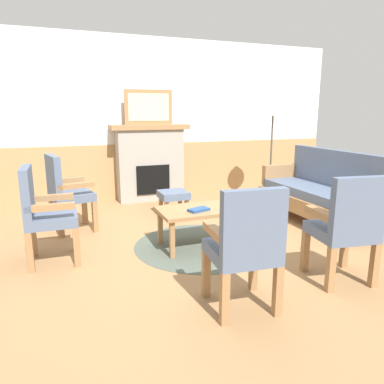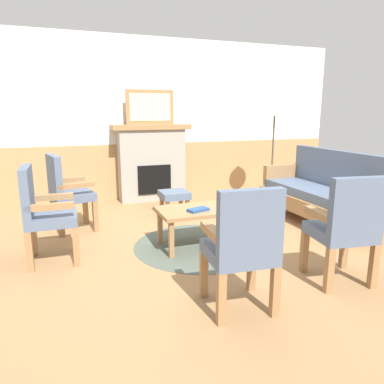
% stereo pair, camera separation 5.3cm
% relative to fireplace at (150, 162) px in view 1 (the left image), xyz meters
% --- Properties ---
extents(ground_plane, '(14.00, 14.00, 0.00)m').
position_rel_fireplace_xyz_m(ground_plane, '(0.00, -2.35, -0.65)').
color(ground_plane, '#997047').
extents(wall_back, '(7.20, 0.14, 2.70)m').
position_rel_fireplace_xyz_m(wall_back, '(0.00, 0.25, 0.66)').
color(wall_back, white).
rests_on(wall_back, ground_plane).
extents(fireplace, '(1.30, 0.44, 1.28)m').
position_rel_fireplace_xyz_m(fireplace, '(0.00, 0.00, 0.00)').
color(fireplace, gray).
rests_on(fireplace, ground_plane).
extents(framed_picture, '(0.80, 0.04, 0.56)m').
position_rel_fireplace_xyz_m(framed_picture, '(0.00, 0.00, 0.91)').
color(framed_picture, olive).
rests_on(framed_picture, fireplace).
extents(couch, '(0.70, 1.80, 0.98)m').
position_rel_fireplace_xyz_m(couch, '(1.83, -2.07, -0.26)').
color(couch, olive).
rests_on(couch, ground_plane).
extents(coffee_table, '(0.96, 0.56, 0.44)m').
position_rel_fireplace_xyz_m(coffee_table, '(-0.02, -2.35, -0.27)').
color(coffee_table, olive).
rests_on(coffee_table, ground_plane).
extents(round_rug, '(1.53, 1.53, 0.01)m').
position_rel_fireplace_xyz_m(round_rug, '(-0.02, -2.35, -0.65)').
color(round_rug, '#4C564C').
rests_on(round_rug, ground_plane).
extents(book_on_table, '(0.25, 0.18, 0.03)m').
position_rel_fireplace_xyz_m(book_on_table, '(-0.09, -2.44, -0.20)').
color(book_on_table, navy).
rests_on(book_on_table, coffee_table).
extents(footstool, '(0.40, 0.40, 0.36)m').
position_rel_fireplace_xyz_m(footstool, '(0.06, -1.07, -0.37)').
color(footstool, olive).
rests_on(footstool, ground_plane).
extents(armchair_near_fireplace, '(0.49, 0.49, 0.98)m').
position_rel_fireplace_xyz_m(armchair_near_fireplace, '(-1.65, -2.21, -0.11)').
color(armchair_near_fireplace, olive).
rests_on(armchair_near_fireplace, ground_plane).
extents(armchair_by_window_left, '(0.57, 0.57, 0.98)m').
position_rel_fireplace_xyz_m(armchair_by_window_left, '(-1.41, -1.29, -0.11)').
color(armchair_by_window_left, olive).
rests_on(armchair_by_window_left, ground_plane).
extents(armchair_front_left, '(0.52, 0.52, 0.98)m').
position_rel_fireplace_xyz_m(armchair_front_left, '(-0.24, -3.72, -0.11)').
color(armchair_front_left, olive).
rests_on(armchair_front_left, ground_plane).
extents(armchair_front_center, '(0.55, 0.55, 0.98)m').
position_rel_fireplace_xyz_m(armchair_front_center, '(0.81, -3.62, -0.11)').
color(armchair_front_center, olive).
rests_on(armchair_front_center, ground_plane).
extents(floor_lamp_by_couch, '(0.36, 0.36, 1.68)m').
position_rel_fireplace_xyz_m(floor_lamp_by_couch, '(1.84, -0.85, 0.80)').
color(floor_lamp_by_couch, '#332D28').
rests_on(floor_lamp_by_couch, ground_plane).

